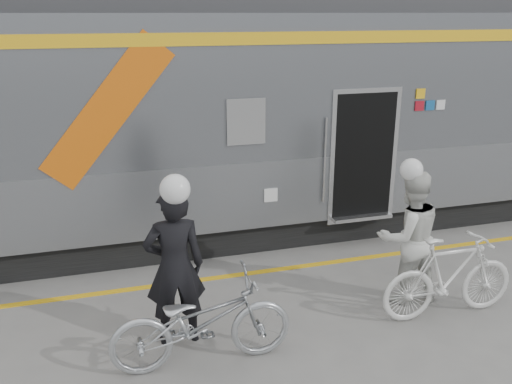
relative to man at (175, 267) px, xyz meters
name	(u,v)px	position (x,y,z in m)	size (l,w,h in m)	color
ground	(268,360)	(0.93, -0.71, -0.98)	(90.00, 90.00, 0.00)	slate
train	(213,117)	(1.23, 3.49, 1.08)	(24.00, 3.17, 4.10)	black
safety_strip	(225,277)	(0.93, 1.44, -0.97)	(24.00, 0.12, 0.01)	yellow
man	(175,267)	(0.00, 0.00, 0.00)	(0.71, 0.47, 1.95)	black
bicycle_left	(202,322)	(0.20, -0.55, -0.44)	(0.71, 2.05, 1.08)	#B2B5BA
woman	(408,237)	(3.17, 0.11, -0.05)	(0.90, 0.70, 1.86)	silver
bicycle_right	(449,277)	(3.47, -0.44, -0.41)	(0.53, 1.87, 1.13)	silver
helmet_man	(170,173)	(0.00, 0.00, 1.15)	(0.34, 0.34, 0.34)	white
helmet_woman	(416,160)	(3.17, 0.11, 1.03)	(0.30, 0.30, 0.30)	white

